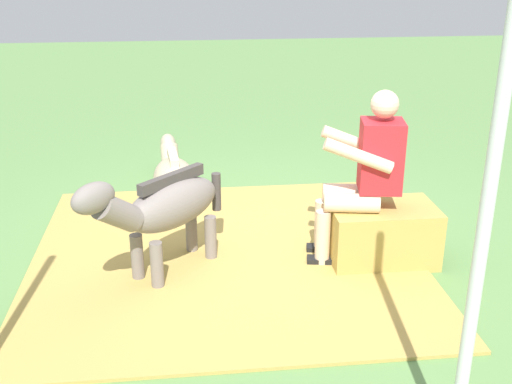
{
  "coord_description": "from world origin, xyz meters",
  "views": [
    {
      "loc": [
        0.54,
        4.58,
        2.25
      ],
      "look_at": [
        0.05,
        0.25,
        0.55
      ],
      "focal_mm": 44.34,
      "sensor_mm": 36.0,
      "label": 1
    }
  ],
  "objects_px": {
    "pony_lying": "(174,176)",
    "tent_pole_left": "(486,217)",
    "person_seated": "(364,171)",
    "pony_standing": "(164,208)",
    "hay_bale": "(381,234)"
  },
  "relations": [
    {
      "from": "person_seated",
      "to": "pony_standing",
      "type": "distance_m",
      "value": 1.47
    },
    {
      "from": "tent_pole_left",
      "to": "hay_bale",
      "type": "bearing_deg",
      "value": -97.39
    },
    {
      "from": "person_seated",
      "to": "pony_lying",
      "type": "height_order",
      "value": "person_seated"
    },
    {
      "from": "hay_bale",
      "to": "pony_lying",
      "type": "height_order",
      "value": "hay_bale"
    },
    {
      "from": "hay_bale",
      "to": "tent_pole_left",
      "type": "bearing_deg",
      "value": 82.61
    },
    {
      "from": "pony_lying",
      "to": "tent_pole_left",
      "type": "distance_m",
      "value": 3.94
    },
    {
      "from": "hay_bale",
      "to": "person_seated",
      "type": "bearing_deg",
      "value": -6.76
    },
    {
      "from": "person_seated",
      "to": "tent_pole_left",
      "type": "bearing_deg",
      "value": 87.18
    },
    {
      "from": "person_seated",
      "to": "pony_standing",
      "type": "relative_size",
      "value": 1.24
    },
    {
      "from": "person_seated",
      "to": "tent_pole_left",
      "type": "height_order",
      "value": "tent_pole_left"
    },
    {
      "from": "hay_bale",
      "to": "pony_standing",
      "type": "xyz_separation_m",
      "value": [
        1.62,
        0.04,
        0.31
      ]
    },
    {
      "from": "person_seated",
      "to": "pony_lying",
      "type": "bearing_deg",
      "value": -47.65
    },
    {
      "from": "tent_pole_left",
      "to": "pony_standing",
      "type": "bearing_deg",
      "value": -55.24
    },
    {
      "from": "pony_lying",
      "to": "tent_pole_left",
      "type": "relative_size",
      "value": 0.55
    },
    {
      "from": "person_seated",
      "to": "hay_bale",
      "type": "bearing_deg",
      "value": 173.24
    }
  ]
}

